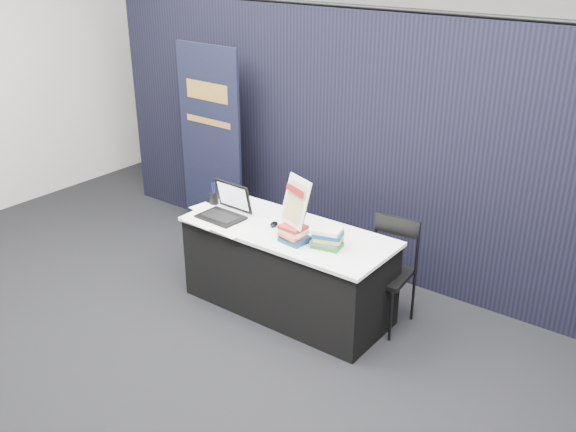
# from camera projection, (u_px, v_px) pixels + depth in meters

# --- Properties ---
(floor) EXTENTS (8.00, 8.00, 0.00)m
(floor) POSITION_uv_depth(u_px,v_px,m) (247.00, 336.00, 5.19)
(floor) COLOR black
(floor) RESTS_ON ground
(wall_back) EXTENTS (8.00, 0.02, 3.50)m
(wall_back) POSITION_uv_depth(u_px,v_px,m) (467.00, 50.00, 7.40)
(wall_back) COLOR #BCB9B2
(wall_back) RESTS_ON floor
(drape_partition) EXTENTS (6.00, 0.08, 2.40)m
(drape_partition) POSITION_uv_depth(u_px,v_px,m) (357.00, 146.00, 5.87)
(drape_partition) COLOR black
(drape_partition) RESTS_ON floor
(display_table) EXTENTS (1.80, 0.75, 0.75)m
(display_table) POSITION_uv_depth(u_px,v_px,m) (288.00, 269.00, 5.44)
(display_table) COLOR black
(display_table) RESTS_ON floor
(laptop) EXTENTS (0.39, 0.32, 0.29)m
(laptop) POSITION_uv_depth(u_px,v_px,m) (225.00, 209.00, 5.50)
(laptop) COLOR black
(laptop) RESTS_ON display_table
(mouse) EXTENTS (0.09, 0.12, 0.03)m
(mouse) POSITION_uv_depth(u_px,v_px,m) (274.00, 224.00, 5.34)
(mouse) COLOR black
(mouse) RESTS_ON display_table
(brochure_left) EXTENTS (0.29, 0.23, 0.00)m
(brochure_left) POSITION_uv_depth(u_px,v_px,m) (206.00, 209.00, 5.67)
(brochure_left) COLOR white
(brochure_left) RESTS_ON display_table
(brochure_mid) EXTENTS (0.34, 0.25, 0.00)m
(brochure_mid) POSITION_uv_depth(u_px,v_px,m) (205.00, 221.00, 5.43)
(brochure_mid) COLOR white
(brochure_mid) RESTS_ON display_table
(brochure_right) EXTENTS (0.30, 0.22, 0.00)m
(brochure_right) POSITION_uv_depth(u_px,v_px,m) (230.00, 230.00, 5.26)
(brochure_right) COLOR white
(brochure_right) RESTS_ON display_table
(pen_cup) EXTENTS (0.10, 0.10, 0.10)m
(pen_cup) POSITION_uv_depth(u_px,v_px,m) (214.00, 198.00, 5.77)
(pen_cup) COLOR black
(pen_cup) RESTS_ON display_table
(book_stack_tall) EXTENTS (0.22, 0.18, 0.14)m
(book_stack_tall) POSITION_uv_depth(u_px,v_px,m) (293.00, 234.00, 5.05)
(book_stack_tall) COLOR #164657
(book_stack_tall) RESTS_ON display_table
(book_stack_short) EXTENTS (0.26, 0.23, 0.16)m
(book_stack_short) POSITION_uv_depth(u_px,v_px,m) (327.00, 238.00, 4.96)
(book_stack_short) COLOR #1D7020
(book_stack_short) RESTS_ON display_table
(info_sign) EXTENTS (0.31, 0.21, 0.40)m
(info_sign) POSITION_uv_depth(u_px,v_px,m) (295.00, 202.00, 4.96)
(info_sign) COLOR black
(info_sign) RESTS_ON book_stack_tall
(pullup_banner) EXTENTS (0.86, 0.13, 2.02)m
(pullup_banner) POSITION_uv_depth(u_px,v_px,m) (211.00, 156.00, 6.56)
(pullup_banner) COLOR black
(pullup_banner) RESTS_ON floor
(stacking_chair) EXTENTS (0.44, 0.45, 0.89)m
(stacking_chair) POSITION_uv_depth(u_px,v_px,m) (386.00, 268.00, 5.21)
(stacking_chair) COLOR black
(stacking_chair) RESTS_ON floor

